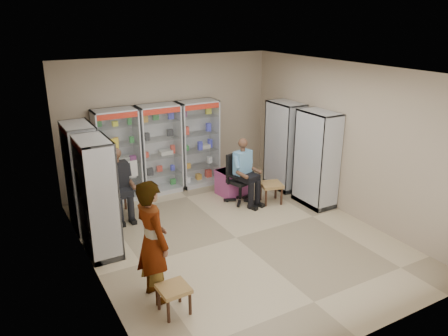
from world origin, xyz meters
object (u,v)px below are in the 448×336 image
cabinet_left_near (98,198)px  pink_trunk (232,182)px  wooden_chair (118,193)px  cabinet_back_right (198,144)px  seated_shopkeeper (242,173)px  woven_stool_b (174,299)px  cabinet_back_mid (160,149)px  cabinet_left_far (83,177)px  standing_man (152,241)px  cabinet_right_far (284,146)px  cabinet_back_left (118,156)px  office_chair (240,178)px  woven_stool_a (271,193)px  cabinet_right_near (316,159)px

cabinet_left_near → pink_trunk: cabinet_left_near is taller
wooden_chair → pink_trunk: bearing=-4.8°
cabinet_back_right → pink_trunk: (0.37, -0.94, -0.72)m
seated_shopkeeper → pink_trunk: size_ratio=2.29×
seated_shopkeeper → woven_stool_b: (-2.72, -2.70, -0.47)m
cabinet_back_mid → pink_trunk: (1.32, -0.94, -0.72)m
cabinet_back_right → woven_stool_b: (-2.40, -4.11, -0.80)m
cabinet_left_far → woven_stool_b: bearing=7.7°
standing_man → cabinet_right_far: bearing=-66.9°
cabinet_back_left → seated_shopkeeper: size_ratio=1.50×
office_chair → pink_trunk: size_ratio=1.80×
pink_trunk → cabinet_right_far: bearing=-8.5°
cabinet_back_right → standing_man: bearing=-124.3°
cabinet_left_far → pink_trunk: size_ratio=3.43×
woven_stool_a → wooden_chair: bearing=161.6°
cabinet_left_far → seated_shopkeeper: (3.15, -0.48, -0.33)m
woven_stool_a → seated_shopkeeper: bearing=149.0°
office_chair → standing_man: standing_man is taller
cabinet_back_mid → pink_trunk: bearing=-35.6°
cabinet_back_left → cabinet_left_far: bearing=-135.0°
cabinet_left_far → office_chair: bearing=82.3°
woven_stool_a → woven_stool_b: 4.04m
cabinet_right_far → pink_trunk: (-1.26, 0.19, -0.72)m
pink_trunk → woven_stool_b: bearing=-131.1°
cabinet_right_far → cabinet_left_far: 4.46m
woven_stool_a → cabinet_back_right: bearing=116.5°
seated_shopkeeper → woven_stool_a: size_ratio=3.06×
cabinet_back_mid → cabinet_right_near: same height
cabinet_left_far → pink_trunk: cabinet_left_far is taller
cabinet_right_near → pink_trunk: cabinet_right_near is taller
cabinet_back_right → cabinet_right_far: 1.98m
cabinet_back_mid → cabinet_right_near: (2.58, -2.23, 0.00)m
cabinet_left_near → pink_trunk: size_ratio=3.43×
cabinet_right_far → standing_man: size_ratio=1.12×
standing_man → cabinet_back_mid: bearing=-31.4°
wooden_chair → office_chair: size_ratio=0.89×
woven_stool_b → seated_shopkeeper: bearing=44.7°
wooden_chair → office_chair: office_chair is taller
cabinet_back_mid → cabinet_left_near: (-1.88, -2.03, 0.00)m
standing_man → cabinet_back_right: bearing=-42.7°
cabinet_back_left → cabinet_back_mid: same height
office_chair → woven_stool_a: size_ratio=2.41×
pink_trunk → cabinet_left_far: bearing=179.8°
wooden_chair → cabinet_right_near: bearing=-21.6°
cabinet_back_left → wooden_chair: size_ratio=2.13×
pink_trunk → woven_stool_a: (0.50, -0.79, -0.06)m
pink_trunk → standing_man: bearing=-136.5°
cabinet_right_far → woven_stool_b: cabinet_right_far is taller
cabinet_back_mid → cabinet_left_near: 2.77m
cabinet_left_far → office_chair: cabinet_left_far is taller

